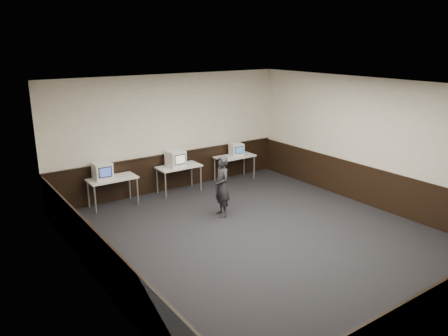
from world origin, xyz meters
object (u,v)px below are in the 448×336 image
object	(u,v)px
emac_left	(102,171)
emac_right	(236,149)
desk_center	(179,168)
emac_center	(176,159)
person	(222,186)
desk_right	(235,158)
desk_left	(112,181)

from	to	relation	value
emac_left	emac_right	bearing A→B (deg)	2.33
desk_center	emac_right	distance (m)	2.00
emac_left	emac_right	size ratio (longest dim) A/B	1.11
emac_center	person	distance (m)	2.09
emac_center	emac_right	bearing A→B (deg)	-1.65
desk_right	desk_center	bearing A→B (deg)	180.00
desk_left	person	xyz separation A→B (m)	(1.90, -2.07, 0.06)
desk_right	emac_center	distance (m)	2.01
desk_right	emac_left	bearing A→B (deg)	179.62
desk_left	emac_right	xyz separation A→B (m)	(3.88, 0.03, 0.25)
person	desk_center	bearing A→B (deg)	-169.66
desk_center	person	bearing A→B (deg)	-89.96
desk_right	emac_left	distance (m)	4.03
desk_right	emac_right	distance (m)	0.27
emac_center	person	xyz separation A→B (m)	(0.09, -2.07, -0.24)
person	desk_right	bearing A→B (deg)	147.80
emac_right	desk_center	bearing A→B (deg)	-169.59
desk_left	desk_right	distance (m)	3.80
desk_right	person	world-z (taller)	person
desk_left	emac_right	world-z (taller)	emac_right
desk_left	desk_center	xyz separation A→B (m)	(1.90, 0.00, 0.00)
desk_center	desk_right	world-z (taller)	same
emac_left	desk_center	bearing A→B (deg)	1.63
emac_left	person	bearing A→B (deg)	-42.33
desk_right	person	bearing A→B (deg)	-132.50
emac_center	emac_right	distance (m)	2.07
emac_left	desk_left	bearing A→B (deg)	-4.49
emac_left	person	world-z (taller)	person
desk_center	emac_center	size ratio (longest dim) A/B	2.43
emac_right	person	distance (m)	2.89
emac_left	emac_right	world-z (taller)	emac_left
desk_left	emac_right	distance (m)	3.89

